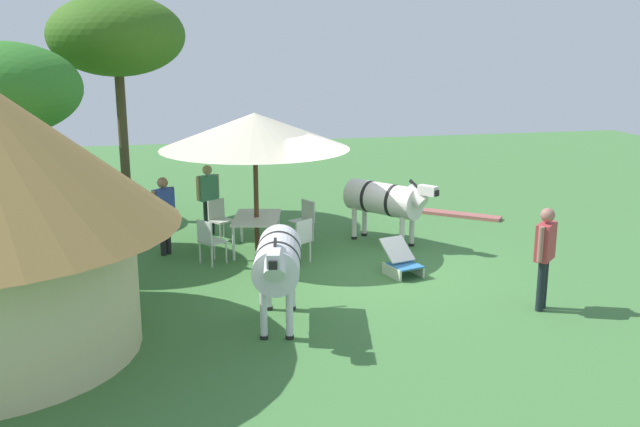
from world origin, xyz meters
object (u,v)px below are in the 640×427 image
at_px(guest_behind_table, 164,208).
at_px(acacia_tree_behind_hut, 117,36).
at_px(patio_chair_west_end, 209,239).
at_px(acacia_tree_left_background, 2,90).
at_px(guest_beside_umbrella, 208,193).
at_px(patio_chair_east_end, 219,217).
at_px(patio_chair_near_hut, 304,218).
at_px(zebra_by_umbrella, 278,261).
at_px(patio_dining_table, 257,220).
at_px(patio_chair_near_lawn, 300,238).
at_px(shade_umbrella, 255,131).
at_px(standing_watcher, 545,249).
at_px(striped_lounge_chair, 402,262).
at_px(zebra_nearest_camera, 385,200).

distance_m(guest_behind_table, acacia_tree_behind_hut, 4.78).
bearing_deg(patio_chair_west_end, acacia_tree_left_background, -143.62).
relative_size(patio_chair_west_end, guest_beside_umbrella, 0.56).
relative_size(patio_chair_east_end, patio_chair_near_hut, 1.00).
height_order(zebra_by_umbrella, acacia_tree_left_background, acacia_tree_left_background).
bearing_deg(acacia_tree_behind_hut, patio_chair_east_end, -138.42).
bearing_deg(guest_behind_table, patio_dining_table, 132.43).
height_order(patio_chair_near_lawn, acacia_tree_left_background, acacia_tree_left_background).
xyz_separation_m(patio_dining_table, guest_beside_umbrella, (1.52, 0.89, 0.31)).
bearing_deg(acacia_tree_left_background, patio_chair_east_end, -84.54).
bearing_deg(shade_umbrella, acacia_tree_behind_hut, 39.30).
height_order(patio_chair_west_end, acacia_tree_left_background, acacia_tree_left_background).
height_order(patio_chair_near_hut, guest_beside_umbrella, guest_beside_umbrella).
xyz_separation_m(patio_chair_near_hut, zebra_by_umbrella, (-4.61, 1.35, 0.53)).
height_order(shade_umbrella, guest_behind_table, shade_umbrella).
bearing_deg(guest_behind_table, acacia_tree_behind_hut, -117.64).
distance_m(guest_behind_table, acacia_tree_left_background, 3.85).
xyz_separation_m(patio_chair_near_lawn, acacia_tree_left_background, (1.68, 5.57, 2.87)).
height_order(patio_dining_table, acacia_tree_left_background, acacia_tree_left_background).
xyz_separation_m(guest_beside_umbrella, standing_watcher, (-5.89, -5.03, 0.07)).
bearing_deg(patio_chair_near_lawn, acacia_tree_left_background, 127.93).
height_order(patio_chair_east_end, zebra_by_umbrella, zebra_by_umbrella).
xyz_separation_m(patio_chair_near_hut, acacia_tree_left_background, (0.10, 5.98, 2.87)).
height_order(patio_dining_table, guest_beside_umbrella, guest_beside_umbrella).
distance_m(patio_dining_table, acacia_tree_behind_hut, 5.74).
bearing_deg(striped_lounge_chair, patio_dining_table, -57.04).
distance_m(patio_chair_near_hut, zebra_by_umbrella, 4.83).
xyz_separation_m(guest_beside_umbrella, acacia_tree_left_background, (-0.87, 3.95, 2.43)).
bearing_deg(standing_watcher, zebra_by_umbrella, 132.55).
bearing_deg(standing_watcher, guest_beside_umbrella, 87.05).
bearing_deg(guest_beside_umbrella, patio_chair_near_lawn, 96.91).
distance_m(guest_beside_umbrella, acacia_tree_left_background, 4.72).
xyz_separation_m(patio_dining_table, guest_behind_table, (0.16, 1.89, 0.32)).
relative_size(patio_chair_west_end, patio_chair_near_hut, 1.00).
height_order(patio_chair_near_hut, zebra_by_umbrella, zebra_by_umbrella).
xyz_separation_m(patio_chair_east_end, zebra_by_umbrella, (-5.11, -0.48, 0.53)).
height_order(shade_umbrella, guest_beside_umbrella, shade_umbrella).
bearing_deg(patio_chair_east_end, acacia_tree_left_background, -28.22).
bearing_deg(guest_beside_umbrella, zebra_by_umbrella, 71.35).
relative_size(patio_chair_near_lawn, patio_chair_near_hut, 1.00).
bearing_deg(zebra_nearest_camera, standing_watcher, 70.28).
xyz_separation_m(striped_lounge_chair, zebra_by_umbrella, (-1.89, 2.68, 0.79)).
distance_m(guest_beside_umbrella, acacia_tree_behind_hut, 4.33).
relative_size(shade_umbrella, patio_chair_near_lawn, 4.33).
bearing_deg(zebra_nearest_camera, patio_chair_near_lawn, -10.71).
distance_m(shade_umbrella, patio_chair_east_end, 2.38).
distance_m(guest_behind_table, striped_lounge_chair, 4.98).
height_order(patio_chair_east_end, zebra_nearest_camera, zebra_nearest_camera).
bearing_deg(patio_chair_near_lawn, acacia_tree_behind_hut, 93.09).
bearing_deg(patio_chair_near_hut, standing_watcher, -174.33).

